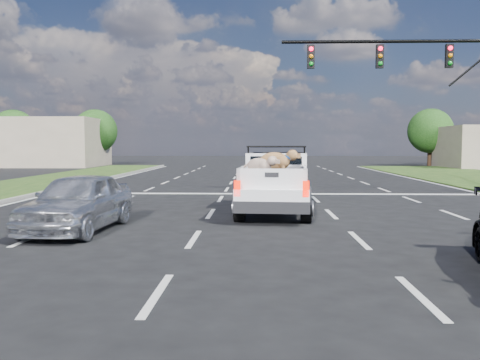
% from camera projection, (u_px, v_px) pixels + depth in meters
% --- Properties ---
extents(ground, '(160.00, 160.00, 0.00)m').
position_uv_depth(ground, '(276.00, 240.00, 10.75)').
color(ground, black).
rests_on(ground, ground).
extents(road_markings, '(17.75, 60.00, 0.01)m').
position_uv_depth(road_markings, '(269.00, 204.00, 17.29)').
color(road_markings, silver).
rests_on(road_markings, ground).
extents(traffic_signal, '(9.11, 0.31, 7.00)m').
position_uv_depth(traffic_signal, '(444.00, 78.00, 20.65)').
color(traffic_signal, black).
rests_on(traffic_signal, ground).
extents(building_left, '(10.00, 8.00, 4.40)m').
position_uv_depth(building_left, '(46.00, 143.00, 47.14)').
color(building_left, tan).
rests_on(building_left, ground).
extents(tree_far_b, '(4.20, 4.20, 5.40)m').
position_uv_depth(tree_far_b, '(14.00, 131.00, 49.19)').
color(tree_far_b, '#332114').
rests_on(tree_far_b, ground).
extents(tree_far_c, '(4.20, 4.20, 5.40)m').
position_uv_depth(tree_far_c, '(95.00, 131.00, 48.93)').
color(tree_far_c, '#332114').
rests_on(tree_far_c, ground).
extents(tree_far_d, '(4.20, 4.20, 5.40)m').
position_uv_depth(tree_far_d, '(430.00, 131.00, 47.88)').
color(tree_far_d, '#332114').
rests_on(tree_far_d, ground).
extents(pickup_truck, '(2.33, 5.40, 1.98)m').
position_uv_depth(pickup_truck, '(276.00, 181.00, 15.17)').
color(pickup_truck, black).
rests_on(pickup_truck, ground).
extents(silver_sedan, '(1.88, 4.11, 1.37)m').
position_uv_depth(silver_sedan, '(78.00, 202.00, 11.85)').
color(silver_sedan, silver).
rests_on(silver_sedan, ground).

